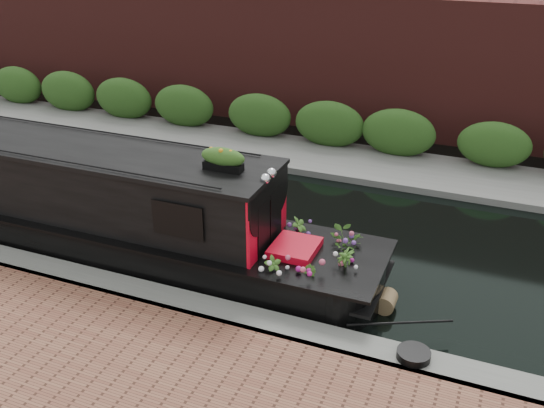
% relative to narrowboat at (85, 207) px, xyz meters
% --- Properties ---
extents(ground, '(80.00, 80.00, 0.00)m').
position_rel_narrowboat_xyz_m(ground, '(2.79, 1.91, -0.80)').
color(ground, black).
rests_on(ground, ground).
extents(near_bank_coping, '(40.00, 0.60, 0.50)m').
position_rel_narrowboat_xyz_m(near_bank_coping, '(2.79, -1.39, -0.80)').
color(near_bank_coping, slate).
rests_on(near_bank_coping, ground).
extents(far_bank_path, '(40.00, 2.40, 0.34)m').
position_rel_narrowboat_xyz_m(far_bank_path, '(2.79, 6.11, -0.80)').
color(far_bank_path, '#61615D').
rests_on(far_bank_path, ground).
extents(far_hedge, '(40.00, 1.10, 2.80)m').
position_rel_narrowboat_xyz_m(far_hedge, '(2.79, 7.01, -0.80)').
color(far_hedge, '#264A18').
rests_on(far_hedge, ground).
extents(far_brick_wall, '(40.00, 1.00, 8.00)m').
position_rel_narrowboat_xyz_m(far_brick_wall, '(2.79, 9.11, -0.80)').
color(far_brick_wall, '#4F1E1A').
rests_on(far_brick_wall, ground).
extents(narrowboat, '(11.55, 2.08, 2.71)m').
position_rel_narrowboat_xyz_m(narrowboat, '(0.00, 0.00, 0.00)').
color(narrowboat, black).
rests_on(narrowboat, ground).
extents(rope_fender, '(0.33, 0.39, 0.33)m').
position_rel_narrowboat_xyz_m(rope_fender, '(6.11, -0.00, -0.64)').
color(rope_fender, brown).
rests_on(rope_fender, ground).
extents(coiled_mooring_rope, '(0.49, 0.49, 0.12)m').
position_rel_narrowboat_xyz_m(coiled_mooring_rope, '(6.81, -1.38, -0.49)').
color(coiled_mooring_rope, black).
rests_on(coiled_mooring_rope, near_bank_coping).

